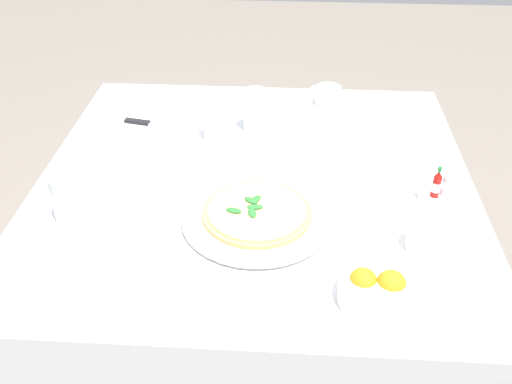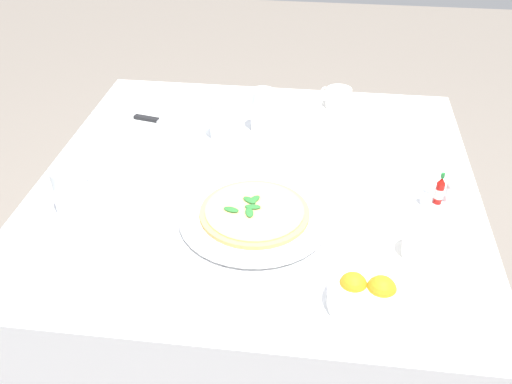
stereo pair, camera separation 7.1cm
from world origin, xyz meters
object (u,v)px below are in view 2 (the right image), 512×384
object	(u,v)px
dinner_knife	(162,121)
salt_shaker	(450,192)
coffee_cup_far_right	(421,246)
citrus_bowl	(367,295)
water_glass_far_left	(70,194)
water_glass_left_edge	(222,122)
pizza_plate	(255,217)
pepper_shaker	(427,196)
coffee_cup_right_edge	(338,100)
water_glass_center_back	(263,112)
napkin_folded	(162,126)
menu_card	(95,164)
pizza	(254,212)
hot_sauce_bottle	(440,191)

from	to	relation	value
dinner_knife	salt_shaker	size ratio (longest dim) A/B	3.46
coffee_cup_far_right	citrus_bowl	bearing A→B (deg)	-126.69
water_glass_far_left	water_glass_left_edge	distance (m)	0.48
pizza_plate	pepper_shaker	distance (m)	0.41
dinner_knife	coffee_cup_far_right	bearing A→B (deg)	-23.24
coffee_cup_right_edge	water_glass_left_edge	distance (m)	0.39
water_glass_far_left	water_glass_center_back	bearing A→B (deg)	49.09
water_glass_center_back	dinner_knife	world-z (taller)	water_glass_center_back
pizza_plate	water_glass_left_edge	xyz separation A→B (m)	(-0.14, 0.37, 0.04)
pepper_shaker	citrus_bowl	bearing A→B (deg)	-113.21
water_glass_far_left	napkin_folded	distance (m)	0.43
coffee_cup_far_right	coffee_cup_right_edge	bearing A→B (deg)	104.97
coffee_cup_far_right	menu_card	bearing A→B (deg)	164.26
water_glass_left_edge	dinner_knife	bearing A→B (deg)	170.86
pizza_plate	water_glass_left_edge	bearing A→B (deg)	110.67
menu_card	coffee_cup_far_right	bearing A→B (deg)	78.17
water_glass_far_left	water_glass_left_edge	world-z (taller)	water_glass_far_left
pizza	menu_card	distance (m)	0.45
pepper_shaker	napkin_folded	bearing A→B (deg)	158.40
pizza	water_glass_center_back	xyz separation A→B (m)	(-0.03, 0.43, 0.03)
salt_shaker	pepper_shaker	world-z (taller)	same
pepper_shaker	pizza_plate	bearing A→B (deg)	-163.69
water_glass_left_edge	salt_shaker	xyz separation A→B (m)	(0.59, -0.23, -0.02)
water_glass_left_edge	salt_shaker	world-z (taller)	water_glass_left_edge
pizza_plate	pepper_shaker	world-z (taller)	pepper_shaker
pizza_plate	water_glass_far_left	distance (m)	0.42
pizza	citrus_bowl	bearing A→B (deg)	-43.48
napkin_folded	pizza_plate	bearing A→B (deg)	-37.49
coffee_cup_far_right	napkin_folded	xyz separation A→B (m)	(-0.68, 0.48, -0.02)
salt_shaker	water_glass_far_left	bearing A→B (deg)	-170.02
water_glass_far_left	napkin_folded	bearing A→B (deg)	76.52
pizza_plate	pizza	bearing A→B (deg)	151.98
salt_shaker	hot_sauce_bottle	bearing A→B (deg)	-160.35
coffee_cup_right_edge	water_glass_center_back	size ratio (longest dim) A/B	1.07
pizza_plate	pepper_shaker	xyz separation A→B (m)	(0.39, 0.11, 0.01)
hot_sauce_bottle	salt_shaker	xyz separation A→B (m)	(0.03, 0.01, -0.01)
coffee_cup_far_right	napkin_folded	world-z (taller)	coffee_cup_far_right
water_glass_left_edge	hot_sauce_bottle	bearing A→B (deg)	-23.50
napkin_folded	citrus_bowl	world-z (taller)	citrus_bowl
pizza_plate	menu_card	distance (m)	0.45
water_glass_far_left	water_glass_left_edge	bearing A→B (deg)	53.82
coffee_cup_far_right	water_glass_left_edge	bearing A→B (deg)	138.06
salt_shaker	menu_card	bearing A→B (deg)	179.53
menu_card	dinner_knife	bearing A→B (deg)	161.53
water_glass_far_left	coffee_cup_right_edge	bearing A→B (deg)	45.31
coffee_cup_right_edge	water_glass_left_edge	bearing A→B (deg)	-145.23
water_glass_left_edge	salt_shaker	distance (m)	0.63
coffee_cup_right_edge	water_glass_center_back	bearing A→B (deg)	-143.17
pizza	water_glass_far_left	world-z (taller)	water_glass_far_left
coffee_cup_far_right	pepper_shaker	world-z (taller)	coffee_cup_far_right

